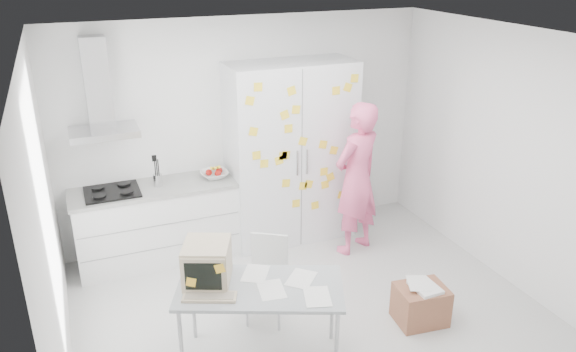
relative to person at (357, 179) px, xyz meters
name	(u,v)px	position (x,y,z in m)	size (l,w,h in m)	color
floor	(313,317)	(-1.01, -1.05, -0.93)	(4.50, 4.00, 0.02)	silver
walls	(286,165)	(-1.01, -0.33, 0.43)	(4.52, 4.01, 2.70)	white
ceiling	(319,40)	(-1.01, -1.05, 1.78)	(4.50, 4.00, 0.02)	white
counter_run	(158,222)	(-2.21, 0.65, -0.44)	(1.84, 0.63, 1.28)	white
range_hood	(99,97)	(-2.66, 0.79, 1.04)	(0.70, 0.48, 1.01)	silver
tall_cabinet	(291,153)	(-0.56, 0.63, 0.18)	(1.50, 0.68, 2.20)	silver
person	(357,179)	(0.00, 0.00, 0.00)	(0.67, 0.44, 1.83)	#F25E8F
desk	(226,274)	(-1.95, -1.29, -0.07)	(1.56, 1.19, 1.11)	#909599
chair	(268,273)	(-1.42, -0.85, -0.43)	(0.53, 0.53, 0.85)	silver
cardboard_box	(421,304)	(-0.08, -1.51, -0.72)	(0.51, 0.43, 0.41)	#915A3F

